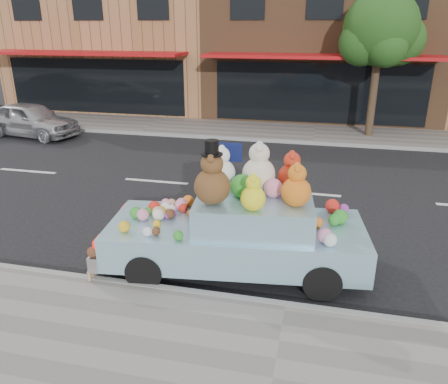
# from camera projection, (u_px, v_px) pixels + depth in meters

# --- Properties ---
(ground) EXTENTS (120.00, 120.00, 0.00)m
(ground) POSITION_uv_depth(u_px,v_px,m) (305.00, 193.00, 11.07)
(ground) COLOR black
(ground) RESTS_ON ground
(near_sidewalk) EXTENTS (60.00, 3.00, 0.12)m
(near_sidewalk) POSITION_uv_depth(u_px,v_px,m) (273.00, 382.00, 5.13)
(near_sidewalk) COLOR gray
(near_sidewalk) RESTS_ON ground
(far_sidewalk) EXTENTS (60.00, 3.00, 0.12)m
(far_sidewalk) POSITION_uv_depth(u_px,v_px,m) (314.00, 134.00, 16.96)
(far_sidewalk) COLOR gray
(far_sidewalk) RESTS_ON ground
(near_kerb) EXTENTS (60.00, 0.12, 0.13)m
(near_kerb) POSITION_uv_depth(u_px,v_px,m) (285.00, 307.00, 6.50)
(near_kerb) COLOR gray
(near_kerb) RESTS_ON ground
(far_kerb) EXTENTS (60.00, 0.12, 0.13)m
(far_kerb) POSITION_uv_depth(u_px,v_px,m) (313.00, 143.00, 15.60)
(far_kerb) COLOR gray
(far_kerb) RESTS_ON ground
(storefront_left) EXTENTS (10.00, 9.80, 7.30)m
(storefront_left) POSITION_uv_depth(u_px,v_px,m) (129.00, 33.00, 22.78)
(storefront_left) COLOR #A46C44
(storefront_left) RESTS_ON ground
(storefront_mid) EXTENTS (10.00, 9.80, 7.30)m
(storefront_mid) POSITION_uv_depth(u_px,v_px,m) (324.00, 33.00, 20.67)
(storefront_mid) COLOR brown
(storefront_mid) RESTS_ON ground
(street_tree) EXTENTS (3.00, 2.70, 5.22)m
(street_tree) POSITION_uv_depth(u_px,v_px,m) (381.00, 35.00, 15.29)
(street_tree) COLOR #38281C
(street_tree) RESTS_ON ground
(car_silver) EXTENTS (4.03, 2.19, 1.30)m
(car_silver) POSITION_uv_depth(u_px,v_px,m) (31.00, 120.00, 16.56)
(car_silver) COLOR #B7B8BC
(car_silver) RESTS_ON ground
(art_car) EXTENTS (4.66, 2.26, 2.38)m
(art_car) POSITION_uv_depth(u_px,v_px,m) (238.00, 226.00, 7.39)
(art_car) COLOR black
(art_car) RESTS_ON ground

